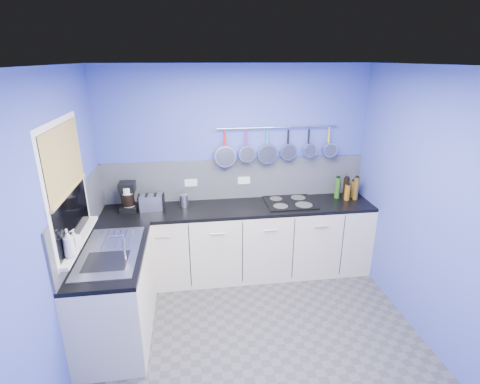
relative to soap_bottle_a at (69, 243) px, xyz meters
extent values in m
cube|color=#47474C|center=(1.53, 0.02, -1.18)|extent=(3.20, 3.00, 0.02)
cube|color=white|center=(1.53, 0.02, 1.34)|extent=(3.20, 3.00, 0.02)
cube|color=#404FB5|center=(1.53, 1.53, 0.08)|extent=(3.20, 0.02, 2.50)
cube|color=#404FB5|center=(1.53, -1.49, 0.08)|extent=(3.20, 0.02, 2.50)
cube|color=#404FB5|center=(-0.08, 0.02, 0.08)|extent=(0.02, 3.00, 2.50)
cube|color=#404FB5|center=(3.14, 0.02, 0.08)|extent=(0.02, 3.00, 2.50)
cube|color=slate|center=(1.53, 1.50, -0.02)|extent=(3.20, 0.02, 0.50)
cube|color=slate|center=(-0.06, 0.62, -0.02)|extent=(0.02, 1.80, 0.50)
cube|color=beige|center=(1.53, 1.22, -0.74)|extent=(3.20, 0.60, 0.86)
cube|color=black|center=(1.53, 1.22, -0.29)|extent=(3.20, 0.60, 0.04)
cube|color=beige|center=(0.23, 0.32, -0.74)|extent=(0.60, 1.20, 0.86)
cube|color=black|center=(0.23, 0.32, -0.29)|extent=(0.60, 1.20, 0.04)
cube|color=white|center=(-0.05, 0.32, 0.38)|extent=(0.01, 1.00, 1.10)
cube|color=black|center=(-0.04, 0.32, 0.38)|extent=(0.01, 0.90, 1.00)
cube|color=tan|center=(-0.03, 0.32, 0.61)|extent=(0.01, 0.90, 0.55)
cube|color=white|center=(-0.02, 0.32, -0.13)|extent=(0.10, 0.98, 0.03)
cube|color=silver|center=(0.23, 0.32, -0.27)|extent=(0.50, 0.95, 0.01)
cube|color=white|center=(0.98, 1.49, -0.04)|extent=(0.15, 0.01, 0.09)
cube|color=white|center=(1.63, 1.49, -0.04)|extent=(0.15, 0.01, 0.09)
cylinder|color=silver|center=(2.03, 1.47, 0.61)|extent=(1.45, 0.02, 0.02)
imported|color=white|center=(0.00, 0.00, 0.00)|extent=(0.12, 0.12, 0.24)
imported|color=white|center=(0.00, 0.14, -0.03)|extent=(0.10, 0.10, 0.17)
cylinder|color=white|center=(0.27, 1.26, -0.12)|extent=(0.16, 0.16, 0.29)
cube|color=silver|center=(0.52, 1.27, -0.18)|extent=(0.29, 0.19, 0.18)
cylinder|color=silver|center=(0.89, 1.32, -0.20)|extent=(0.12, 0.12, 0.14)
cube|color=black|center=(2.16, 1.26, -0.26)|extent=(0.59, 0.51, 0.01)
cylinder|color=brown|center=(2.99, 1.34, -0.17)|extent=(0.06, 0.06, 0.21)
cylinder|color=black|center=(2.89, 1.33, -0.14)|extent=(0.07, 0.07, 0.26)
cylinder|color=#265919|center=(2.78, 1.34, -0.14)|extent=(0.07, 0.07, 0.26)
cylinder|color=brown|center=(2.99, 1.25, -0.13)|extent=(0.06, 0.06, 0.28)
cylinder|color=#8C5914|center=(2.88, 1.25, -0.17)|extent=(0.06, 0.06, 0.20)
camera|label=1|loc=(1.00, -2.74, 1.38)|focal=27.39mm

